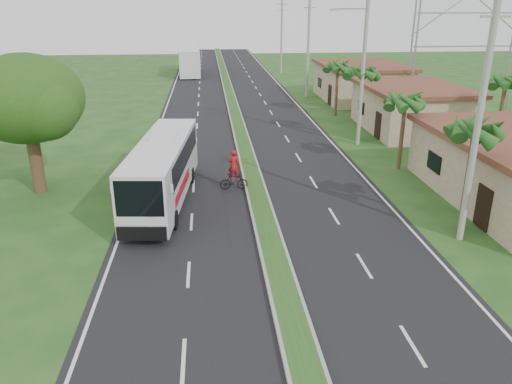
{
  "coord_description": "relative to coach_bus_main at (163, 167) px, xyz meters",
  "views": [
    {
      "loc": [
        -2.52,
        -17.13,
        9.89
      ],
      "look_at": [
        -0.47,
        4.05,
        1.8
      ],
      "focal_mm": 35.0,
      "sensor_mm": 36.0,
      "label": 1
    }
  ],
  "objects": [
    {
      "name": "lane_edge_right",
      "position": [
        11.65,
        12.13,
        -1.93
      ],
      "size": [
        0.12,
        160.0,
        0.01
      ],
      "primitive_type": "cube",
      "color": "silver",
      "rests_on": "ground"
    },
    {
      "name": "billboard_lattice",
      "position": [
        26.95,
        22.13,
        4.89
      ],
      "size": [
        10.18,
        1.18,
        12.07
      ],
      "color": "gray",
      "rests_on": "ground"
    },
    {
      "name": "road_asphalt",
      "position": [
        4.95,
        12.13,
        -1.92
      ],
      "size": [
        14.0,
        160.0,
        0.02
      ],
      "primitive_type": "cube",
      "color": "black",
      "rests_on": "ground"
    },
    {
      "name": "utility_pole_d",
      "position": [
        13.45,
        50.13,
        3.49
      ],
      "size": [
        1.6,
        0.28,
        10.5
      ],
      "color": "gray",
      "rests_on": "ground"
    },
    {
      "name": "palm_behind_shop",
      "position": [
        22.45,
        7.13,
        3.0
      ],
      "size": [
        2.4,
        2.4,
        5.65
      ],
      "color": "#473321",
      "rests_on": "ground"
    },
    {
      "name": "median_strip",
      "position": [
        4.95,
        12.13,
        -1.83
      ],
      "size": [
        1.2,
        160.0,
        0.18
      ],
      "color": "gray",
      "rests_on": "ground"
    },
    {
      "name": "palm_verge_d",
      "position": [
        14.25,
        20.13,
        2.62
      ],
      "size": [
        2.4,
        2.4,
        5.25
      ],
      "color": "#473321",
      "rests_on": "ground"
    },
    {
      "name": "shop_far",
      "position": [
        18.95,
        28.13,
        -0.0
      ],
      "size": [
        8.6,
        11.6,
        3.82
      ],
      "color": "gray",
      "rests_on": "ground"
    },
    {
      "name": "utility_pole_a",
      "position": [
        13.45,
        -5.87,
        3.74
      ],
      "size": [
        1.6,
        0.28,
        11.0
      ],
      "color": "gray",
      "rests_on": "ground"
    },
    {
      "name": "palm_verge_b",
      "position": [
        14.35,
        4.13,
        2.43
      ],
      "size": [
        2.4,
        2.4,
        5.05
      ],
      "color": "#473321",
      "rests_on": "ground"
    },
    {
      "name": "shade_tree",
      "position": [
        -7.16,
        2.15,
        3.1
      ],
      "size": [
        6.3,
        6.0,
        7.54
      ],
      "color": "#473321",
      "rests_on": "ground"
    },
    {
      "name": "shop_mid",
      "position": [
        18.95,
        14.13,
        -0.07
      ],
      "size": [
        7.6,
        10.6,
        3.67
      ],
      "color": "gray",
      "rests_on": "ground"
    },
    {
      "name": "coach_bus_main",
      "position": [
        0.0,
        0.0,
        0.0
      ],
      "size": [
        3.34,
        11.03,
        3.51
      ],
      "rotation": [
        0.0,
        0.0,
        -0.1
      ],
      "color": "silver",
      "rests_on": "ground"
    },
    {
      "name": "motorcyclist",
      "position": [
        3.74,
        1.4,
        -1.05
      ],
      "size": [
        1.57,
        0.45,
        2.32
      ],
      "rotation": [
        0.0,
        0.0,
        -0.0
      ],
      "color": "black",
      "rests_on": "ground"
    },
    {
      "name": "lane_edge_left",
      "position": [
        -1.75,
        12.13,
        -1.93
      ],
      "size": [
        0.12,
        160.0,
        0.01
      ],
      "primitive_type": "cube",
      "color": "silver",
      "rests_on": "ground"
    },
    {
      "name": "coach_bus_far",
      "position": [
        -0.15,
        50.85,
        0.21
      ],
      "size": [
        3.47,
        13.06,
        3.77
      ],
      "rotation": [
        0.0,
        0.0,
        0.05
      ],
      "color": "silver",
      "rests_on": "ground"
    },
    {
      "name": "ground",
      "position": [
        4.95,
        -7.87,
        -1.93
      ],
      "size": [
        180.0,
        180.0,
        0.0
      ],
      "primitive_type": "plane",
      "color": "#1D4519",
      "rests_on": "ground"
    },
    {
      "name": "palm_verge_c",
      "position": [
        13.75,
        11.13,
        3.19
      ],
      "size": [
        2.4,
        2.4,
        5.85
      ],
      "color": "#473321",
      "rests_on": "ground"
    },
    {
      "name": "palm_verge_a",
      "position": [
        13.95,
        -4.87,
        2.81
      ],
      "size": [
        2.4,
        2.4,
        5.45
      ],
      "color": "#473321",
      "rests_on": "ground"
    },
    {
      "name": "utility_pole_b",
      "position": [
        13.42,
        10.13,
        4.33
      ],
      "size": [
        3.2,
        0.28,
        12.0
      ],
      "color": "gray",
      "rests_on": "ground"
    },
    {
      "name": "utility_pole_c",
      "position": [
        13.45,
        30.13,
        3.74
      ],
      "size": [
        1.6,
        0.28,
        11.0
      ],
      "color": "gray",
      "rests_on": "ground"
    }
  ]
}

